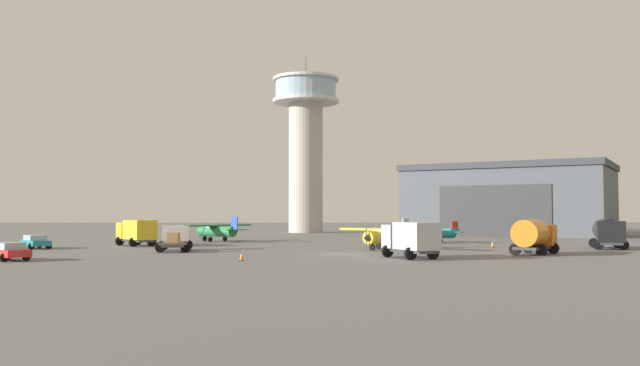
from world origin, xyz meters
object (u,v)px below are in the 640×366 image
(control_tower, at_px, (306,137))
(truck_fuel_tanker_black, at_px, (608,232))
(car_teal, at_px, (35,241))
(car_red, at_px, (7,251))
(truck_fuel_tanker_orange, at_px, (533,235))
(traffic_cone_near_left, at_px, (493,244))
(airplane_green, at_px, (217,230))
(airplane_yellow, at_px, (387,235))
(airplane_teal, at_px, (436,233))
(truck_flatbed_white, at_px, (175,239))
(truck_box_silver, at_px, (411,238))
(traffic_cone_near_right, at_px, (241,257))
(truck_box_yellow, at_px, (137,231))

(control_tower, relative_size, truck_fuel_tanker_black, 4.59)
(car_teal, height_order, car_red, same)
(truck_fuel_tanker_orange, relative_size, car_red, 1.31)
(traffic_cone_near_left, bearing_deg, airplane_green, 153.54)
(truck_fuel_tanker_orange, xyz_separation_m, car_red, (-42.48, -5.94, -0.93))
(airplane_yellow, xyz_separation_m, airplane_teal, (7.92, 15.20, -0.22))
(truck_flatbed_white, bearing_deg, truck_fuel_tanker_orange, -109.88)
(truck_box_silver, bearing_deg, traffic_cone_near_right, 75.93)
(truck_fuel_tanker_black, distance_m, car_teal, 58.10)
(truck_fuel_tanker_orange, height_order, traffic_cone_near_left, truck_fuel_tanker_orange)
(airplane_yellow, distance_m, truck_box_silver, 13.00)
(car_teal, bearing_deg, truck_box_silver, 28.94)
(truck_flatbed_white, bearing_deg, car_red, 134.21)
(control_tower, height_order, truck_fuel_tanker_orange, control_tower)
(car_red, bearing_deg, airplane_yellow, -113.03)
(truck_fuel_tanker_black, relative_size, traffic_cone_near_left, 10.21)
(control_tower, xyz_separation_m, airplane_green, (-11.38, -39.71, -16.48))
(airplane_yellow, bearing_deg, car_red, -23.28)
(car_red, bearing_deg, control_tower, -65.63)
(airplane_teal, height_order, car_teal, airplane_teal)
(truck_flatbed_white, bearing_deg, car_teal, 67.17)
(truck_fuel_tanker_orange, xyz_separation_m, truck_fuel_tanker_black, (10.90, 9.40, 0.04))
(car_red, distance_m, traffic_cone_near_right, 17.84)
(airplane_yellow, bearing_deg, truck_box_yellow, -64.91)
(airplane_yellow, bearing_deg, truck_flatbed_white, -44.27)
(airplane_yellow, bearing_deg, airplane_green, -92.65)
(airplane_yellow, relative_size, car_teal, 1.84)
(traffic_cone_near_left, bearing_deg, airplane_teal, 106.97)
(airplane_green, relative_size, traffic_cone_near_left, 12.23)
(traffic_cone_near_right, bearing_deg, airplane_green, 100.48)
(car_teal, bearing_deg, truck_box_yellow, 83.52)
(truck_box_silver, bearing_deg, airplane_green, 9.38)
(airplane_green, bearing_deg, truck_fuel_tanker_black, -158.01)
(truck_flatbed_white, distance_m, traffic_cone_near_right, 15.43)
(airplane_green, xyz_separation_m, truck_fuel_tanker_orange, (30.87, -27.29, 0.21))
(airplane_green, distance_m, traffic_cone_near_right, 34.24)
(airplane_green, relative_size, traffic_cone_near_right, 14.21)
(truck_fuel_tanker_black, height_order, traffic_cone_near_left, truck_fuel_tanker_black)
(airplane_teal, bearing_deg, control_tower, -93.64)
(control_tower, xyz_separation_m, traffic_cone_near_left, (19.38, -55.02, -17.60))
(airplane_teal, xyz_separation_m, airplane_green, (-27.18, 3.57, 0.27))
(truck_fuel_tanker_orange, bearing_deg, truck_flatbed_white, 113.33)
(airplane_yellow, height_order, truck_flatbed_white, airplane_yellow)
(airplane_teal, distance_m, truck_box_silver, 29.23)
(airplane_yellow, height_order, traffic_cone_near_right, airplane_yellow)
(airplane_teal, xyz_separation_m, truck_box_yellow, (-34.60, -7.28, 0.40))
(truck_box_yellow, height_order, traffic_cone_near_left, truck_box_yellow)
(control_tower, distance_m, airplane_teal, 49.02)
(truck_fuel_tanker_black, height_order, truck_box_yellow, truck_fuel_tanker_black)
(traffic_cone_near_left, bearing_deg, control_tower, 109.40)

